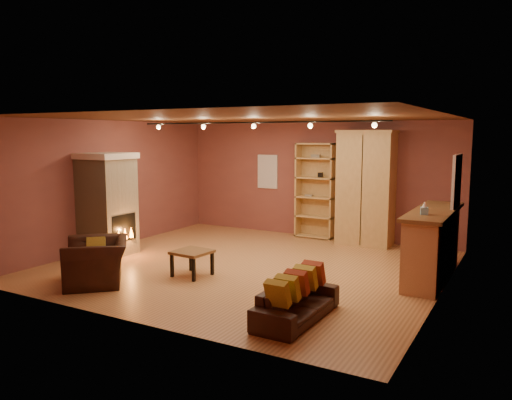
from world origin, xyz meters
The scene contains 16 objects.
floor centered at (0.00, 0.00, 0.00)m, with size 7.00×7.00×0.00m, color #A3693A.
ceiling centered at (0.00, 0.00, 2.80)m, with size 7.00×7.00×0.00m, color brown.
back_wall centered at (0.00, 3.25, 1.40)m, with size 7.00×0.02×2.80m, color brown.
left_wall centered at (-3.50, 0.00, 1.40)m, with size 0.02×6.50×2.80m, color brown.
right_wall centered at (3.50, 0.00, 1.40)m, with size 0.02×6.50×2.80m, color brown.
fireplace centered at (-3.04, -0.60, 1.06)m, with size 1.01×0.98×2.12m.
back_window centered at (-1.30, 3.23, 1.55)m, with size 0.56×0.04×0.86m, color silver.
bookcase centered at (0.09, 3.13, 1.17)m, with size 0.94×0.37×2.29m.
armoire centered at (1.37, 2.92, 1.30)m, with size 1.27×0.72×2.59m.
bar_counter centered at (3.20, 0.85, 0.61)m, with size 0.67×2.53×1.21m.
tissue_box centered at (3.15, 0.24, 1.30)m, with size 0.13×0.13×0.21m.
right_window centered at (3.47, 1.40, 1.65)m, with size 0.05×0.90×1.00m, color silver.
loveseat centered at (1.96, -2.09, 0.33)m, with size 0.50×1.59×0.70m.
armchair centered at (-1.68, -2.21, 0.50)m, with size 1.32×1.34×1.00m.
coffee_table centered at (-0.54, -1.07, 0.39)m, with size 0.65×0.65×0.46m.
track_rail centered at (0.00, 0.20, 2.69)m, with size 5.20×0.09×0.13m.
Camera 1 is at (4.65, -8.05, 2.50)m, focal length 35.00 mm.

